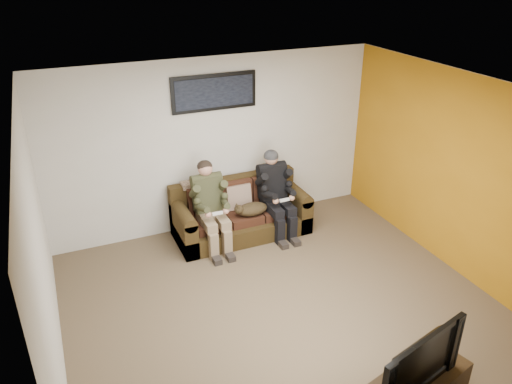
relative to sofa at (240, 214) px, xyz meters
name	(u,v)px	position (x,y,z in m)	size (l,w,h in m)	color
floor	(280,304)	(-0.20, -1.82, -0.31)	(5.00, 5.00, 0.00)	brown
ceiling	(285,95)	(-0.20, -1.82, 2.29)	(5.00, 5.00, 0.00)	silver
wall_back	(215,145)	(-0.20, 0.43, 0.99)	(5.00, 5.00, 0.00)	beige
wall_front	(417,341)	(-0.20, -4.07, 0.99)	(5.00, 5.00, 0.00)	beige
wall_left	(41,260)	(-2.70, -1.82, 0.99)	(4.50, 4.50, 0.00)	beige
wall_right	(456,174)	(2.30, -1.82, 0.99)	(4.50, 4.50, 0.00)	beige
accent_wall_right	(456,174)	(2.29, -1.82, 0.99)	(4.50, 4.50, 0.00)	#AD6F11
sofa	(240,214)	(0.00, 0.00, 0.00)	(1.99, 0.86, 0.81)	#34250F
throw_pillow	(238,197)	(0.00, 0.04, 0.27)	(0.38, 0.11, 0.36)	#90715E
throw_blanket	(195,184)	(-0.60, 0.25, 0.51)	(0.41, 0.20, 0.07)	gray
person_left	(210,202)	(-0.51, -0.17, 0.39)	(0.51, 0.87, 1.25)	#8A7256
person_right	(275,189)	(0.51, -0.17, 0.39)	(0.51, 0.86, 1.26)	black
cat	(251,209)	(0.08, -0.26, 0.19)	(0.66, 0.26, 0.24)	#413019
framed_poster	(214,92)	(-0.20, 0.39, 1.79)	(1.25, 0.05, 0.52)	black
television	(412,359)	(0.10, -3.77, 0.43)	(1.05, 0.14, 0.60)	black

